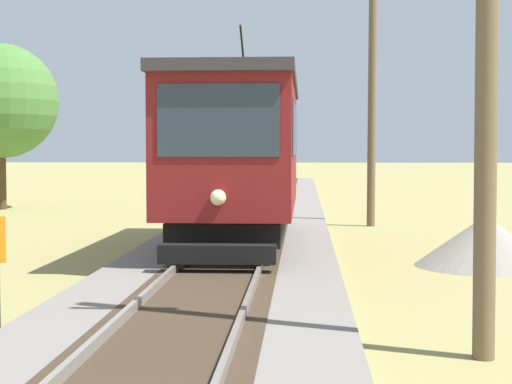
# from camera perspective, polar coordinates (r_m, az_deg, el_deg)

# --- Properties ---
(red_tram) EXTENTS (2.60, 8.54, 4.79)m
(red_tram) POSITION_cam_1_polar(r_m,az_deg,el_deg) (17.73, -1.31, 2.81)
(red_tram) COLOR maroon
(red_tram) RESTS_ON rail_right
(utility_pole_mid) EXTENTS (1.40, 0.50, 7.70)m
(utility_pole_mid) POSITION_cam_1_polar(r_m,az_deg,el_deg) (23.72, 8.22, 7.09)
(utility_pole_mid) COLOR brown
(utility_pole_mid) RESTS_ON ground
(gravel_pile) EXTENTS (2.72, 2.72, 0.99)m
(gravel_pile) POSITION_cam_1_polar(r_m,az_deg,el_deg) (16.22, 15.94, -3.35)
(gravel_pile) COLOR gray
(gravel_pile) RESTS_ON ground
(tree_left_far) EXTENTS (4.26, 4.26, 6.17)m
(tree_left_far) POSITION_cam_1_polar(r_m,az_deg,el_deg) (31.51, -17.64, 6.15)
(tree_left_far) COLOR #4C3823
(tree_left_far) RESTS_ON ground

